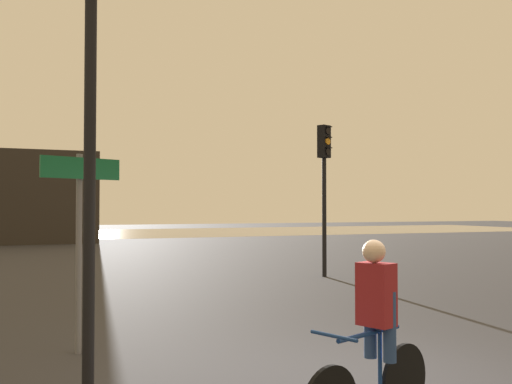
{
  "coord_description": "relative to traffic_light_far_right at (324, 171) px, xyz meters",
  "views": [
    {
      "loc": [
        -3.54,
        -5.23,
        1.89
      ],
      "look_at": [
        0.5,
        5.0,
        2.2
      ],
      "focal_mm": 40.0,
      "sensor_mm": 36.0,
      "label": 1
    }
  ],
  "objects": [
    {
      "name": "direction_sign_post",
      "position": [
        -6.94,
        -6.17,
        -1.22
      ],
      "size": [
        1.03,
        0.45,
        2.6
      ],
      "rotation": [
        0.0,
        0.0,
        3.53
      ],
      "color": "slate",
      "rests_on": "ground"
    },
    {
      "name": "traffic_light_far_right",
      "position": [
        0.0,
        0.0,
        0.0
      ],
      "size": [
        0.39,
        0.41,
        4.18
      ],
      "rotation": [
        0.0,
        0.0,
        3.56
      ],
      "color": "black",
      "rests_on": "ground"
    },
    {
      "name": "water_strip",
      "position": [
        -3.99,
        29.35,
        -2.91
      ],
      "size": [
        80.0,
        16.0,
        0.01
      ],
      "primitive_type": "cube",
      "color": "gray",
      "rests_on": "ground"
    },
    {
      "name": "traffic_light_near_left",
      "position": [
        -6.99,
        -8.0,
        0.55
      ],
      "size": [
        0.4,
        0.42,
        5.03
      ],
      "rotation": [
        0.0,
        0.0,
        2.59
      ],
      "color": "black",
      "rests_on": "ground"
    },
    {
      "name": "ground_plane",
      "position": [
        -3.99,
        -8.7,
        -2.92
      ],
      "size": [
        120.0,
        120.0,
        0.0
      ],
      "primitive_type": "plane",
      "color": "#333338"
    },
    {
      "name": "cyclist",
      "position": [
        -4.8,
        -9.75,
        -2.1
      ],
      "size": [
        1.61,
        0.72,
        1.62
      ],
      "rotation": [
        0.0,
        0.0,
        1.94
      ],
      "color": "black",
      "rests_on": "ground"
    }
  ]
}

